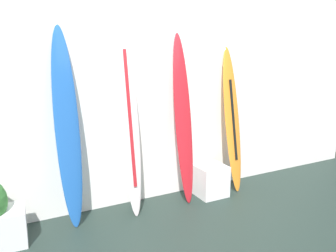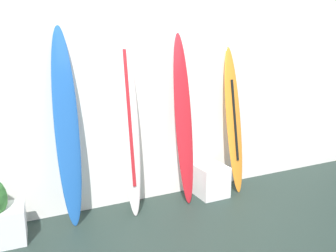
# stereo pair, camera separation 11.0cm
# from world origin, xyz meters

# --- Properties ---
(ground) EXTENTS (8.00, 8.00, 0.04)m
(ground) POSITION_xyz_m (0.00, 0.00, -0.02)
(ground) COLOR #202E28
(wall_back) EXTENTS (7.20, 0.20, 2.80)m
(wall_back) POSITION_xyz_m (0.00, 1.30, 1.40)
(wall_back) COLOR white
(wall_back) RESTS_ON ground
(surfboard_cobalt) EXTENTS (0.27, 0.37, 2.12)m
(surfboard_cobalt) POSITION_xyz_m (-1.18, 1.00, 1.06)
(surfboard_cobalt) COLOR #2059AF
(surfboard_cobalt) RESTS_ON ground
(surfboard_ivory) EXTENTS (0.23, 0.42, 2.23)m
(surfboard_ivory) POSITION_xyz_m (-0.51, 0.96, 1.10)
(surfboard_ivory) COLOR silver
(surfboard_ivory) RESTS_ON ground
(surfboard_crimson) EXTENTS (0.23, 0.40, 2.10)m
(surfboard_crimson) POSITION_xyz_m (0.21, 0.98, 1.04)
(surfboard_crimson) COLOR red
(surfboard_crimson) RESTS_ON ground
(surfboard_sunset) EXTENTS (0.26, 0.40, 1.95)m
(surfboard_sunset) POSITION_xyz_m (0.98, 0.98, 0.96)
(surfboard_sunset) COLOR orange
(surfboard_sunset) RESTS_ON ground
(display_block_left) EXTENTS (0.37, 0.37, 0.36)m
(display_block_left) POSITION_xyz_m (-1.83, 0.85, 0.18)
(display_block_left) COLOR silver
(display_block_left) RESTS_ON ground
(display_block_center) EXTENTS (0.38, 0.38, 0.41)m
(display_block_center) POSITION_xyz_m (0.59, 0.91, 0.20)
(display_block_center) COLOR white
(display_block_center) RESTS_ON ground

